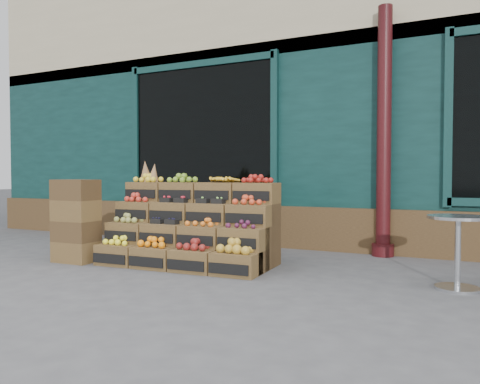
% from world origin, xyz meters
% --- Properties ---
extents(ground, '(60.00, 60.00, 0.00)m').
position_xyz_m(ground, '(0.00, 0.00, 0.00)').
color(ground, '#4B4B4E').
rests_on(ground, ground).
extents(shop_facade, '(12.00, 6.24, 4.80)m').
position_xyz_m(shop_facade, '(0.00, 5.11, 2.40)').
color(shop_facade, '#0D2E2C').
rests_on(shop_facade, ground).
extents(crate_display, '(2.01, 1.05, 1.23)m').
position_xyz_m(crate_display, '(-0.76, 0.53, 0.38)').
color(crate_display, brown).
rests_on(crate_display, ground).
extents(spare_crates, '(0.50, 0.35, 0.99)m').
position_xyz_m(spare_crates, '(-2.07, 0.01, 0.50)').
color(spare_crates, brown).
rests_on(spare_crates, ground).
extents(bistro_table, '(0.54, 0.54, 0.68)m').
position_xyz_m(bistro_table, '(2.10, 0.50, 0.42)').
color(bistro_table, silver).
rests_on(bistro_table, ground).
extents(shopkeeper, '(0.78, 0.59, 1.92)m').
position_xyz_m(shopkeeper, '(-2.01, 2.68, 0.96)').
color(shopkeeper, '#154A21').
rests_on(shopkeeper, ground).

